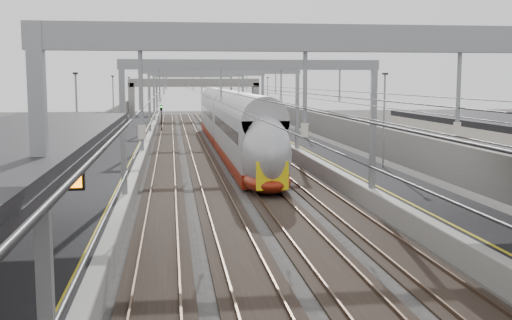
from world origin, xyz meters
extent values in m
cube|color=black|center=(-8.00, 45.00, 0.50)|extent=(4.00, 120.00, 1.00)
cube|color=black|center=(8.00, 45.00, 0.50)|extent=(4.00, 120.00, 1.00)
cube|color=black|center=(-4.50, 45.00, 0.04)|extent=(2.40, 140.00, 0.08)
cube|color=brown|center=(-5.22, 45.00, 0.13)|extent=(0.07, 140.00, 0.14)
cube|color=brown|center=(-3.78, 45.00, 0.13)|extent=(0.07, 140.00, 0.14)
cube|color=black|center=(-1.50, 45.00, 0.04)|extent=(2.40, 140.00, 0.08)
cube|color=brown|center=(-2.22, 45.00, 0.13)|extent=(0.07, 140.00, 0.14)
cube|color=brown|center=(-0.78, 45.00, 0.13)|extent=(0.07, 140.00, 0.14)
cube|color=black|center=(1.50, 45.00, 0.04)|extent=(2.40, 140.00, 0.08)
cube|color=brown|center=(0.78, 45.00, 0.13)|extent=(0.07, 140.00, 0.14)
cube|color=brown|center=(2.22, 45.00, 0.13)|extent=(0.07, 140.00, 0.14)
cube|color=black|center=(4.50, 45.00, 0.04)|extent=(2.40, 140.00, 0.08)
cube|color=brown|center=(3.78, 45.00, 0.13)|extent=(0.07, 140.00, 0.14)
cube|color=brown|center=(5.22, 45.00, 0.13)|extent=(0.07, 140.00, 0.14)
cube|color=gray|center=(-6.30, 2.00, 4.30)|extent=(0.28, 0.28, 6.60)
cube|color=gray|center=(0.00, 2.00, 7.35)|extent=(13.00, 0.25, 0.50)
cube|color=gray|center=(-6.30, 22.00, 4.30)|extent=(0.28, 0.28, 6.60)
cube|color=gray|center=(6.30, 22.00, 4.30)|extent=(0.28, 0.28, 6.60)
cube|color=gray|center=(0.00, 22.00, 7.35)|extent=(13.00, 0.25, 0.50)
cube|color=gray|center=(-6.30, 42.00, 4.30)|extent=(0.28, 0.28, 6.60)
cube|color=gray|center=(6.30, 42.00, 4.30)|extent=(0.28, 0.28, 6.60)
cube|color=gray|center=(0.00, 42.00, 7.35)|extent=(13.00, 0.25, 0.50)
cube|color=gray|center=(-6.30, 62.00, 4.30)|extent=(0.28, 0.28, 6.60)
cube|color=gray|center=(6.30, 62.00, 4.30)|extent=(0.28, 0.28, 6.60)
cube|color=gray|center=(0.00, 62.00, 7.35)|extent=(13.00, 0.25, 0.50)
cube|color=gray|center=(-6.30, 82.00, 4.30)|extent=(0.28, 0.28, 6.60)
cube|color=gray|center=(6.30, 82.00, 4.30)|extent=(0.28, 0.28, 6.60)
cube|color=gray|center=(0.00, 82.00, 7.35)|extent=(13.00, 0.25, 0.50)
cube|color=gray|center=(-6.30, 100.00, 4.30)|extent=(0.28, 0.28, 6.60)
cube|color=gray|center=(6.30, 100.00, 4.30)|extent=(0.28, 0.28, 6.60)
cube|color=gray|center=(0.00, 100.00, 7.35)|extent=(13.00, 0.25, 0.50)
cylinder|color=#262628|center=(-4.50, 50.00, 5.50)|extent=(0.03, 140.00, 0.03)
cylinder|color=#262628|center=(-1.50, 50.00, 5.50)|extent=(0.03, 140.00, 0.03)
cylinder|color=#262628|center=(1.50, 50.00, 5.50)|extent=(0.03, 140.00, 0.03)
cylinder|color=#262628|center=(4.50, 50.00, 5.50)|extent=(0.03, 140.00, 0.03)
cylinder|color=black|center=(-9.70, 14.00, 3.00)|extent=(0.20, 0.20, 4.00)
cube|color=black|center=(-6.60, 4.00, 4.55)|extent=(1.60, 0.15, 0.55)
cube|color=orange|center=(-6.60, 3.92, 4.55)|extent=(1.50, 0.02, 0.42)
cube|color=gray|center=(0.00, 100.00, 6.20)|extent=(22.00, 2.20, 1.40)
cube|color=gray|center=(-10.50, 100.00, 3.10)|extent=(1.00, 2.20, 6.20)
cube|color=gray|center=(10.50, 100.00, 3.10)|extent=(1.00, 2.20, 6.20)
cube|color=gray|center=(-11.20, 45.00, 1.60)|extent=(0.30, 120.00, 3.20)
cube|color=gray|center=(11.20, 45.00, 1.60)|extent=(0.30, 120.00, 3.20)
cube|color=maroon|center=(1.50, 39.35, 0.62)|extent=(2.86, 24.38, 0.85)
cube|color=#9A9A9F|center=(1.50, 39.35, 2.64)|extent=(2.86, 24.38, 3.18)
cube|color=black|center=(1.50, 30.82, 0.29)|extent=(2.12, 2.54, 0.53)
cube|color=maroon|center=(1.50, 64.16, 0.62)|extent=(2.86, 24.38, 0.85)
cube|color=#9A9A9F|center=(1.50, 64.16, 2.64)|extent=(2.86, 24.38, 3.18)
cube|color=black|center=(1.50, 55.62, 0.29)|extent=(2.12, 2.54, 0.53)
ellipsoid|color=#9A9A9F|center=(1.50, 26.95, 2.32)|extent=(2.86, 5.51, 4.45)
cube|color=yellow|center=(1.50, 24.67, 1.37)|extent=(1.80, 0.12, 1.59)
cube|color=black|center=(1.50, 25.15, 2.96)|extent=(1.70, 0.60, 0.99)
cylinder|color=black|center=(-5.20, 73.13, 1.50)|extent=(0.12, 0.12, 3.00)
cube|color=black|center=(-5.20, 73.13, 3.10)|extent=(0.32, 0.22, 0.75)
sphere|color=#0CE526|center=(-5.20, 73.00, 3.25)|extent=(0.16, 0.16, 0.16)
cylinder|color=black|center=(3.20, 72.13, 1.50)|extent=(0.12, 0.12, 3.00)
cube|color=black|center=(3.20, 72.13, 3.10)|extent=(0.32, 0.22, 0.75)
sphere|color=red|center=(3.20, 72.00, 3.25)|extent=(0.16, 0.16, 0.16)
cylinder|color=black|center=(5.40, 66.15, 1.50)|extent=(0.12, 0.12, 3.00)
cube|color=black|center=(5.40, 66.15, 3.10)|extent=(0.32, 0.22, 0.75)
sphere|color=red|center=(5.40, 66.02, 3.25)|extent=(0.16, 0.16, 0.16)
camera|label=1|loc=(-3.97, -9.72, 6.57)|focal=45.00mm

